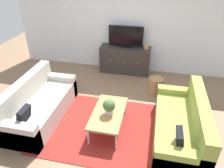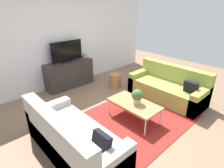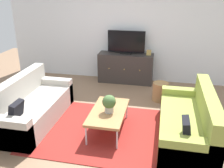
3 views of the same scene
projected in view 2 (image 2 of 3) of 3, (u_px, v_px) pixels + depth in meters
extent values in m
plane|color=#84664C|center=(127.00, 117.00, 3.98)|extent=(10.00, 10.00, 0.00)
cube|color=white|center=(62.00, 39.00, 5.14)|extent=(6.40, 0.12, 2.70)
cube|color=maroon|center=(132.00, 120.00, 3.88)|extent=(2.50, 1.90, 0.01)
cube|color=#B2ADA3|center=(75.00, 141.00, 2.98)|extent=(0.82, 1.89, 0.43)
cube|color=#B2ADA3|center=(56.00, 140.00, 2.71)|extent=(0.20, 1.89, 0.84)
cube|color=#B2ADA3|center=(51.00, 116.00, 3.53)|extent=(0.82, 0.18, 0.55)
cube|color=black|center=(101.00, 143.00, 2.47)|extent=(0.17, 0.30, 0.31)
cube|color=olive|center=(166.00, 91.00, 4.66)|extent=(0.82, 1.89, 0.43)
cube|color=olive|center=(173.00, 81.00, 4.77)|extent=(0.20, 1.89, 0.84)
cube|color=olive|center=(140.00, 80.00, 5.21)|extent=(0.82, 0.18, 0.55)
cube|color=olive|center=(200.00, 101.00, 4.07)|extent=(0.82, 0.18, 0.55)
cube|color=black|center=(191.00, 88.00, 4.09)|extent=(0.14, 0.30, 0.31)
cube|color=#A37547|center=(134.00, 104.00, 3.78)|extent=(0.58, 1.08, 0.04)
cylinder|color=silver|center=(145.00, 128.00, 3.37)|extent=(0.03, 0.03, 0.35)
cylinder|color=silver|center=(161.00, 117.00, 3.68)|extent=(0.03, 0.03, 0.35)
cylinder|color=silver|center=(109.00, 107.00, 4.04)|extent=(0.03, 0.03, 0.35)
cylinder|color=silver|center=(124.00, 100.00, 4.35)|extent=(0.03, 0.03, 0.35)
cylinder|color=#B7B2A8|center=(137.00, 101.00, 3.73)|extent=(0.15, 0.15, 0.11)
sphere|color=#426033|center=(137.00, 95.00, 3.67)|extent=(0.23, 0.23, 0.23)
cube|color=#332D2B|center=(69.00, 74.00, 5.33)|extent=(1.39, 0.44, 0.75)
sphere|color=#B79338|center=(61.00, 79.00, 4.92)|extent=(0.03, 0.03, 0.03)
sphere|color=#B79338|center=(74.00, 75.00, 5.16)|extent=(0.03, 0.03, 0.03)
sphere|color=#B79338|center=(85.00, 72.00, 5.40)|extent=(0.03, 0.03, 0.03)
cube|color=black|center=(68.00, 61.00, 5.18)|extent=(0.28, 0.16, 0.04)
cube|color=black|center=(67.00, 51.00, 5.07)|extent=(0.93, 0.04, 0.54)
cube|color=tan|center=(85.00, 56.00, 5.51)|extent=(0.11, 0.07, 0.13)
cylinder|color=#9E7547|center=(115.00, 81.00, 5.34)|extent=(0.34, 0.34, 0.41)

